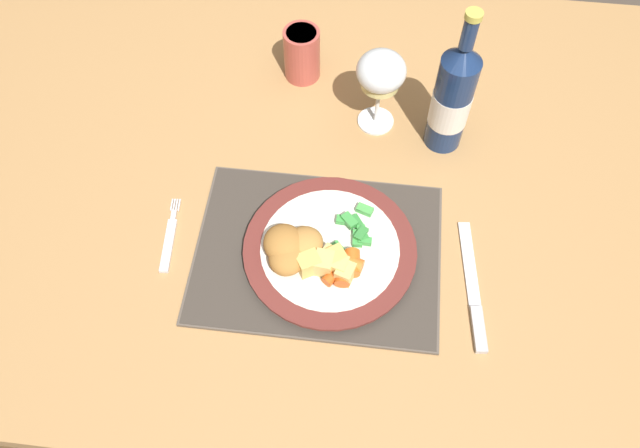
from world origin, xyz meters
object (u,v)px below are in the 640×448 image
Objects in this scene: wine_glass at (381,74)px; bottle at (452,98)px; drinking_cup at (302,53)px; table_knife at (474,296)px; dining_table at (339,198)px; dinner_plate at (327,250)px; fork at (169,240)px.

bottle reaches higher than wine_glass.
wine_glass is 0.19m from drinking_cup.
wine_glass is (-0.17, 0.32, 0.11)m from table_knife.
wine_glass reaches higher than dining_table.
dinner_plate reaches higher than dining_table.
drinking_cup is (-0.09, 0.22, 0.13)m from dining_table.
fork is 0.47m from table_knife.
fork is at bearing 174.97° from table_knife.
wine_glass is (0.05, 0.12, 0.19)m from dining_table.
dining_table is 0.31m from fork.
wine_glass reaches higher than dinner_plate.
drinking_cup is (-0.09, 0.38, 0.03)m from dinner_plate.
drinking_cup is (-0.31, 0.42, 0.05)m from table_knife.
drinking_cup reaches higher than fork.
wine_glass is at bearing 42.70° from fork.
fork is at bearing -179.45° from dinner_plate.
bottle is at bearing -25.97° from drinking_cup.
fork is 0.43m from wine_glass.
table_knife is at bearing -62.38° from wine_glass.
dining_table is at bearing -151.56° from bottle.
bottle is (0.17, 0.25, 0.09)m from dinner_plate.
table_knife is (0.47, -0.04, 0.00)m from fork.
wine_glass is (0.06, 0.28, 0.10)m from dinner_plate.
table_knife is (0.22, -0.04, -0.01)m from dinner_plate.
dinner_plate is at bearing 0.55° from fork.
wine_glass reaches higher than fork.
fork is at bearing -147.26° from dining_table.
drinking_cup is at bearing 145.15° from wine_glass.
dinner_plate is 0.39m from drinking_cup.
fork is 1.34× the size of drinking_cup.
dinner_plate is 0.30m from wine_glass.
dining_table is 5.59× the size of bottle.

